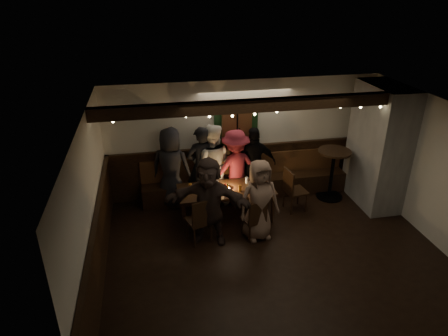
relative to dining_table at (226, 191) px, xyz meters
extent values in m
cube|color=black|center=(0.63, -1.40, -0.63)|extent=(6.00, 5.00, 0.01)
cube|color=black|center=(0.63, -1.40, 1.98)|extent=(6.00, 5.00, 0.01)
cube|color=white|center=(0.63, 1.11, 0.68)|extent=(6.00, 0.01, 2.60)
cube|color=white|center=(-2.38, -1.40, 0.68)|extent=(0.01, 5.00, 2.60)
cube|color=white|center=(3.63, -1.40, 0.68)|extent=(0.01, 5.00, 2.60)
cube|color=black|center=(0.63, 1.08, -0.07)|extent=(6.00, 0.05, 1.10)
cube|color=black|center=(-2.35, -1.40, -0.07)|extent=(0.05, 5.00, 1.10)
cube|color=gray|center=(3.28, 0.10, 0.68)|extent=(0.70, 1.40, 2.60)
cube|color=black|center=(0.63, 0.83, -0.40)|extent=(4.60, 0.45, 0.45)
cube|color=#552F1C|center=(0.63, 1.01, 0.08)|extent=(4.60, 0.06, 0.50)
cube|color=black|center=(0.43, 1.04, 1.03)|extent=(0.95, 0.04, 1.00)
cube|color=#552F1C|center=(0.43, 0.98, 1.03)|extent=(0.64, 0.12, 0.76)
cube|color=black|center=(0.63, -0.40, 1.87)|extent=(6.00, 0.16, 0.22)
sphere|color=#FFE599|center=(-1.97, -0.42, 1.74)|extent=(0.04, 0.04, 0.04)
sphere|color=#FFE599|center=(-1.57, -0.42, 1.76)|extent=(0.04, 0.04, 0.04)
sphere|color=#FFE599|center=(-1.17, -0.42, 1.76)|extent=(0.04, 0.04, 0.04)
sphere|color=#FFE599|center=(-0.77, -0.42, 1.75)|extent=(0.04, 0.04, 0.04)
sphere|color=#FFE599|center=(-0.37, -0.42, 1.72)|extent=(0.04, 0.04, 0.04)
sphere|color=#FFE599|center=(0.03, -0.42, 1.71)|extent=(0.04, 0.04, 0.04)
sphere|color=#FFE599|center=(0.43, -0.42, 1.71)|extent=(0.04, 0.04, 0.04)
sphere|color=#FFE599|center=(0.83, -0.42, 1.74)|extent=(0.04, 0.04, 0.04)
sphere|color=#FFE599|center=(1.23, -0.42, 1.76)|extent=(0.04, 0.04, 0.04)
sphere|color=#FFE599|center=(1.63, -0.42, 1.76)|extent=(0.04, 0.04, 0.04)
sphere|color=#FFE599|center=(2.03, -0.42, 1.75)|extent=(0.04, 0.04, 0.04)
sphere|color=#FFE599|center=(2.43, -0.42, 1.72)|extent=(0.04, 0.04, 0.04)
sphere|color=#FFE599|center=(2.83, -0.42, 1.71)|extent=(0.04, 0.04, 0.04)
sphere|color=#FFE599|center=(3.23, -0.42, 1.71)|extent=(0.04, 0.04, 0.04)
cube|color=black|center=(0.00, 0.00, 0.03)|extent=(1.91, 0.82, 0.05)
cylinder|color=black|center=(-0.88, -0.33, -0.31)|extent=(0.06, 0.06, 0.63)
cylinder|color=black|center=(-0.88, 0.34, -0.31)|extent=(0.06, 0.06, 0.63)
cylinder|color=black|center=(0.89, -0.33, -0.31)|extent=(0.06, 0.06, 0.63)
cylinder|color=black|center=(0.89, 0.34, -0.31)|extent=(0.06, 0.06, 0.63)
cylinder|color=#BF7226|center=(-0.70, 0.11, 0.12)|extent=(0.06, 0.06, 0.13)
cylinder|color=#BF7226|center=(-0.42, -0.22, 0.12)|extent=(0.06, 0.06, 0.13)
cylinder|color=silver|center=(-0.15, 0.13, 0.12)|extent=(0.06, 0.06, 0.13)
cylinder|color=#BF7226|center=(0.26, -0.14, 0.12)|extent=(0.06, 0.06, 0.13)
cylinder|color=silver|center=(0.47, 0.18, 0.12)|extent=(0.06, 0.06, 0.13)
cylinder|color=#BF7226|center=(0.80, -0.13, 0.12)|extent=(0.06, 0.06, 0.13)
cylinder|color=white|center=(-0.49, -0.27, 0.06)|extent=(0.24, 0.24, 0.01)
cube|color=#B2B2B7|center=(0.00, -0.04, 0.08)|extent=(0.15, 0.09, 0.05)
cylinder|color=#990C0C|center=(-0.02, -0.04, 0.13)|extent=(0.03, 0.03, 0.15)
cylinder|color=gold|center=(0.03, -0.04, 0.13)|extent=(0.03, 0.03, 0.15)
cylinder|color=silver|center=(0.05, 0.05, 0.09)|extent=(0.05, 0.05, 0.07)
sphere|color=#FFB24C|center=(0.05, 0.05, 0.15)|extent=(0.03, 0.03, 0.03)
cube|color=black|center=(-0.64, -0.65, -0.20)|extent=(0.53, 0.53, 0.04)
cube|color=black|center=(-0.58, -0.83, 0.06)|extent=(0.41, 0.17, 0.48)
cylinder|color=black|center=(-0.53, -0.44, -0.42)|extent=(0.04, 0.04, 0.41)
cylinder|color=black|center=(-0.43, -0.76, -0.42)|extent=(0.04, 0.04, 0.41)
cylinder|color=black|center=(-0.86, -0.54, -0.42)|extent=(0.04, 0.04, 0.41)
cylinder|color=black|center=(-0.75, -0.87, -0.42)|extent=(0.04, 0.04, 0.41)
cube|color=black|center=(0.38, -0.73, -0.24)|extent=(0.45, 0.45, 0.04)
cube|color=black|center=(0.42, -0.90, -0.01)|extent=(0.37, 0.12, 0.43)
cylinder|color=black|center=(0.50, -0.55, -0.44)|extent=(0.03, 0.03, 0.36)
cylinder|color=black|center=(0.56, -0.85, -0.44)|extent=(0.03, 0.03, 0.36)
cylinder|color=black|center=(0.20, -0.62, -0.44)|extent=(0.03, 0.03, 0.36)
cylinder|color=black|center=(0.27, -0.91, -0.44)|extent=(0.03, 0.03, 0.36)
cube|color=black|center=(1.51, 0.07, -0.19)|extent=(0.48, 0.48, 0.04)
cube|color=black|center=(1.32, 0.04, 0.08)|extent=(0.10, 0.43, 0.49)
cylinder|color=black|center=(1.71, -0.08, -0.42)|extent=(0.04, 0.04, 0.42)
cylinder|color=black|center=(1.37, -0.13, -0.42)|extent=(0.04, 0.04, 0.42)
cylinder|color=black|center=(1.66, 0.26, -0.42)|extent=(0.04, 0.04, 0.42)
cylinder|color=black|center=(1.32, 0.21, -0.42)|extent=(0.04, 0.04, 0.42)
cylinder|color=black|center=(2.47, 0.42, -0.61)|extent=(0.58, 0.58, 0.03)
cylinder|color=black|center=(2.47, 0.42, -0.07)|extent=(0.08, 0.08, 1.11)
cylinder|color=black|center=(2.47, 0.42, 0.49)|extent=(0.71, 0.71, 0.04)
imported|color=black|center=(-1.02, 0.78, 0.25)|extent=(1.00, 0.84, 1.76)
imported|color=black|center=(-0.39, 0.72, 0.26)|extent=(0.72, 0.55, 1.77)
imported|color=silver|center=(-0.16, 0.77, 0.27)|extent=(1.00, 0.86, 1.79)
imported|color=maroon|center=(0.33, 0.64, 0.21)|extent=(1.20, 0.88, 1.67)
imported|color=black|center=(0.76, 0.70, 0.21)|extent=(0.98, 0.41, 1.67)
imported|color=#352724|center=(-0.45, -0.68, 0.22)|extent=(1.64, 1.00, 1.69)
imported|color=#866758|center=(0.47, -0.75, 0.17)|extent=(0.84, 0.61, 1.59)
camera|label=1|loc=(-1.38, -6.87, 3.84)|focal=32.00mm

